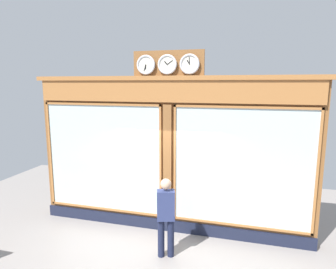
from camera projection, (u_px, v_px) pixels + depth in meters
shop_facade at (169, 154)px, 7.05m from camera, size 6.83×0.42×4.31m
pedestrian at (166, 214)px, 6.00m from camera, size 0.41×0.31×1.69m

